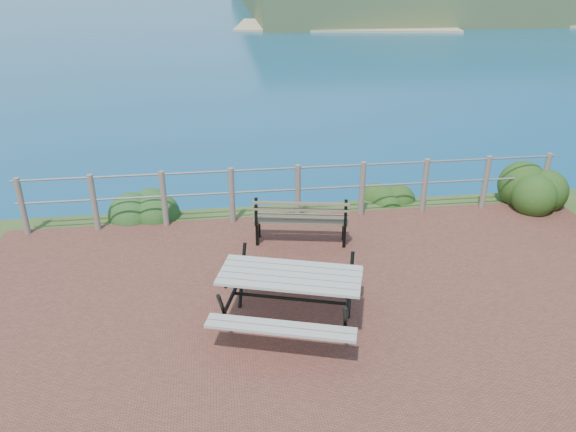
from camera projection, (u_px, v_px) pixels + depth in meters
name	position (u px, v px, depth m)	size (l,w,h in m)	color
ground	(337.00, 334.00, 7.01)	(10.00, 7.00, 0.12)	brown
safety_railing	(298.00, 189.00, 9.76)	(9.40, 0.10, 1.00)	#6B5B4C
picnic_table	(290.00, 294.00, 6.99)	(1.87, 1.46, 0.73)	#A49F93
park_bench	(301.00, 212.00, 8.95)	(1.55, 0.65, 0.85)	brown
shrub_right_edge	(537.00, 205.00, 10.55)	(0.98, 0.98, 1.41)	#204114
shrub_lip_west	(146.00, 215.00, 10.15)	(0.87, 0.87, 0.65)	#1D491B
shrub_lip_east	(388.00, 198.00, 10.83)	(0.69, 0.69, 0.40)	#204114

